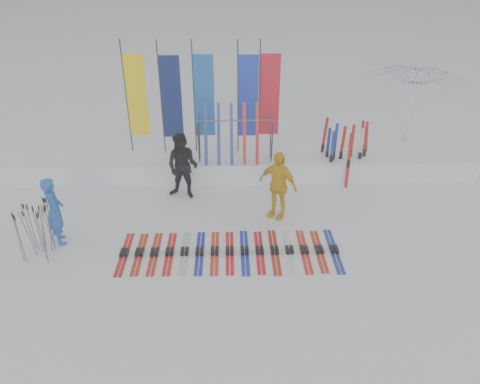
{
  "coord_description": "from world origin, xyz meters",
  "views": [
    {
      "loc": [
        -0.05,
        -7.8,
        6.19
      ],
      "look_at": [
        0.2,
        1.6,
        1.0
      ],
      "focal_mm": 35.0,
      "sensor_mm": 36.0,
      "label": 1
    }
  ],
  "objects_px": {
    "person_blue": "(55,211)",
    "tent_canopy": "(410,108)",
    "ski_rack": "(235,134)",
    "ski_row": "(231,251)",
    "person_yellow": "(278,185)",
    "person_black": "(183,166)"
  },
  "relations": [
    {
      "from": "person_blue",
      "to": "tent_canopy",
      "type": "bearing_deg",
      "value": -90.37
    },
    {
      "from": "tent_canopy",
      "to": "ski_rack",
      "type": "height_order",
      "value": "tent_canopy"
    },
    {
      "from": "ski_row",
      "to": "ski_rack",
      "type": "xyz_separation_m",
      "value": [
        0.17,
        3.57,
        1.35
      ]
    },
    {
      "from": "ski_rack",
      "to": "person_blue",
      "type": "bearing_deg",
      "value": -143.41
    },
    {
      "from": "person_blue",
      "to": "ski_rack",
      "type": "distance_m",
      "value": 5.09
    },
    {
      "from": "person_yellow",
      "to": "ski_rack",
      "type": "bearing_deg",
      "value": 150.85
    },
    {
      "from": "ski_rack",
      "to": "ski_row",
      "type": "bearing_deg",
      "value": -92.73
    },
    {
      "from": "person_yellow",
      "to": "tent_canopy",
      "type": "distance_m",
      "value": 6.14
    },
    {
      "from": "ski_row",
      "to": "tent_canopy",
      "type": "bearing_deg",
      "value": 44.31
    },
    {
      "from": "person_black",
      "to": "person_yellow",
      "type": "height_order",
      "value": "person_black"
    },
    {
      "from": "ski_row",
      "to": "ski_rack",
      "type": "relative_size",
      "value": 2.36
    },
    {
      "from": "person_yellow",
      "to": "ski_rack",
      "type": "relative_size",
      "value": 0.86
    },
    {
      "from": "tent_canopy",
      "to": "ski_row",
      "type": "height_order",
      "value": "tent_canopy"
    },
    {
      "from": "person_blue",
      "to": "tent_canopy",
      "type": "distance_m",
      "value": 10.88
    },
    {
      "from": "person_blue",
      "to": "ski_row",
      "type": "relative_size",
      "value": 0.34
    },
    {
      "from": "person_black",
      "to": "ski_rack",
      "type": "height_order",
      "value": "ski_rack"
    },
    {
      "from": "person_yellow",
      "to": "tent_canopy",
      "type": "relative_size",
      "value": 0.56
    },
    {
      "from": "person_yellow",
      "to": "ski_row",
      "type": "height_order",
      "value": "person_yellow"
    },
    {
      "from": "ski_row",
      "to": "person_yellow",
      "type": "bearing_deg",
      "value": 52.73
    },
    {
      "from": "person_blue",
      "to": "ski_row",
      "type": "height_order",
      "value": "person_blue"
    },
    {
      "from": "person_blue",
      "to": "ski_row",
      "type": "bearing_deg",
      "value": -126.07
    },
    {
      "from": "tent_canopy",
      "to": "ski_rack",
      "type": "xyz_separation_m",
      "value": [
        -5.56,
        -2.03,
        -0.01
      ]
    }
  ]
}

